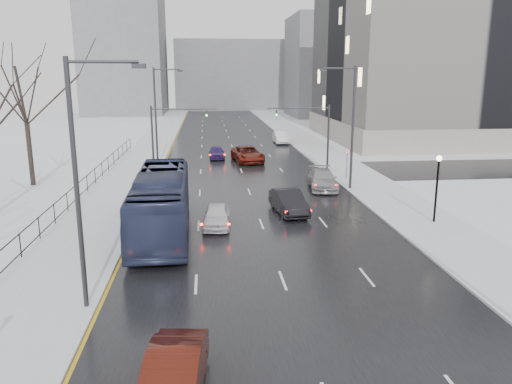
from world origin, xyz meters
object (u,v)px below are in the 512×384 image
object	(u,v)px
tree_park_e	(34,186)
lamppost_r_mid	(437,179)
sedan_right_distant	(281,137)
mast_signal_left	(164,132)
streetlight_l_far	(158,112)
sedan_right_cross	(248,154)
bus	(162,202)
no_uturn_sign	(347,155)
streetlight_l_near	(82,174)
mast_signal_right	(318,130)
sedan_left_near	(173,377)
sedan_right_near	(289,202)
streetlight_r_mid	(350,122)
sedan_center_near	(217,216)
sedan_center_far	(217,152)
sedan_right_far	(323,179)

from	to	relation	value
tree_park_e	lamppost_r_mid	xyz separation A→B (m)	(29.20, -14.00, 2.94)
lamppost_r_mid	sedan_right_distant	world-z (taller)	lamppost_r_mid
mast_signal_left	streetlight_l_far	bearing A→B (deg)	101.87
sedan_right_cross	tree_park_e	bearing A→B (deg)	-160.11
streetlight_l_far	bus	size ratio (longest dim) A/B	0.76
streetlight_l_far	no_uturn_sign	world-z (taller)	streetlight_l_far
lamppost_r_mid	mast_signal_left	xyz separation A→B (m)	(-18.33, 18.00, 1.16)
streetlight_l_near	mast_signal_right	size ratio (longest dim) A/B	1.54
streetlight_l_near	streetlight_l_far	bearing A→B (deg)	90.00
streetlight_l_near	sedan_left_near	world-z (taller)	streetlight_l_near
sedan_right_near	sedan_right_cross	distance (m)	20.81
streetlight_r_mid	no_uturn_sign	xyz separation A→B (m)	(1.03, 4.00, -3.32)
sedan_right_near	sedan_left_near	bearing A→B (deg)	-115.46
streetlight_r_mid	streetlight_l_far	size ratio (longest dim) A/B	1.00
sedan_center_near	sedan_right_cross	size ratio (longest dim) A/B	0.68
sedan_center_near	sedan_center_far	xyz separation A→B (m)	(0.62, 25.88, 0.00)
sedan_center_far	sedan_right_distant	world-z (taller)	sedan_right_distant
bus	lamppost_r_mid	bearing A→B (deg)	-1.52
tree_park_e	sedan_right_distant	world-z (taller)	tree_park_e
sedan_left_near	sedan_right_cross	xyz separation A→B (m)	(5.56, 40.41, 0.08)
streetlight_l_near	mast_signal_left	xyz separation A→B (m)	(0.84, 28.00, -1.51)
tree_park_e	no_uturn_sign	distance (m)	27.50
mast_signal_right	sedan_right_near	size ratio (longest dim) A/B	1.34
tree_park_e	streetlight_r_mid	bearing A→B (deg)	-8.63
no_uturn_sign	sedan_right_near	world-z (taller)	no_uturn_sign
sedan_right_near	sedan_right_cross	xyz separation A→B (m)	(-1.08, 20.78, 0.04)
sedan_left_near	sedan_center_near	distance (m)	17.13
sedan_center_near	sedan_right_far	xyz separation A→B (m)	(9.03, 9.80, 0.08)
sedan_right_near	sedan_center_far	bearing A→B (deg)	93.82
tree_park_e	lamppost_r_mid	bearing A→B (deg)	-25.62
sedan_left_near	sedan_right_near	size ratio (longest dim) A/B	0.95
sedan_left_near	mast_signal_right	bearing A→B (deg)	77.24
sedan_left_near	sedan_center_near	size ratio (longest dim) A/B	1.13
streetlight_r_mid	sedan_right_cross	world-z (taller)	streetlight_r_mid
sedan_center_near	sedan_right_near	bearing A→B (deg)	31.33
sedan_right_distant	sedan_center_far	bearing A→B (deg)	-126.41
bus	sedan_right_cross	distance (m)	25.17
sedan_right_cross	streetlight_r_mid	bearing A→B (deg)	-70.99
mast_signal_right	sedan_right_distant	world-z (taller)	mast_signal_right
mast_signal_right	bus	size ratio (longest dim) A/B	0.49
sedan_right_cross	sedan_left_near	bearing A→B (deg)	-105.59
sedan_left_near	sedan_right_far	size ratio (longest dim) A/B	0.86
mast_signal_right	sedan_center_near	xyz separation A→B (m)	(-10.17, -17.27, -3.37)
mast_signal_left	bus	size ratio (longest dim) A/B	0.49
streetlight_l_far	sedan_left_near	size ratio (longest dim) A/B	2.16
streetlight_r_mid	sedan_left_near	bearing A→B (deg)	-115.70
streetlight_l_near	sedan_right_cross	xyz separation A→B (m)	(9.22, 34.09, -4.73)
lamppost_r_mid	sedan_right_far	xyz separation A→B (m)	(-4.81, 10.53, -2.12)
streetlight_r_mid	sedan_right_near	distance (m)	10.20
tree_park_e	sedan_right_far	size ratio (longest dim) A/B	2.50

